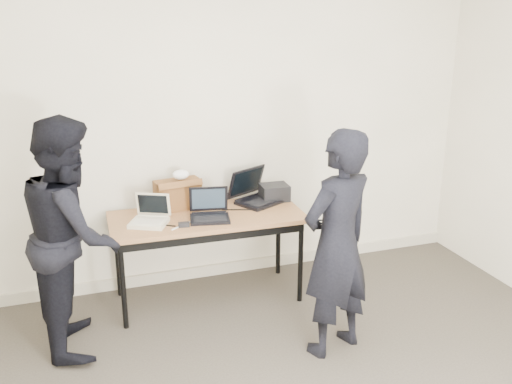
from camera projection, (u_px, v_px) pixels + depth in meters
name	position (u px, v px, depth m)	size (l,w,h in m)	color
room	(346.00, 214.00, 2.66)	(4.60, 4.60, 2.80)	#3D372F
desk	(207.00, 223.00, 4.45)	(1.52, 0.69, 0.72)	#905F37
laptop_beige	(150.00, 218.00, 4.27)	(0.35, 0.35, 0.21)	beige
laptop_center	(209.00, 211.00, 4.38)	(0.35, 0.34, 0.23)	black
laptop_right	(256.00, 194.00, 4.75)	(0.49, 0.48, 0.27)	black
leather_satchel	(178.00, 194.00, 4.55)	(0.38, 0.22, 0.25)	brown
tissue	(181.00, 175.00, 4.51)	(0.13, 0.10, 0.08)	white
equipment_box	(274.00, 192.00, 4.78)	(0.23, 0.19, 0.13)	black
power_brick	(184.00, 225.00, 4.21)	(0.08, 0.05, 0.03)	black
cables	(212.00, 216.00, 4.41)	(1.14, 0.44, 0.01)	silver
person_typist	(337.00, 245.00, 3.74)	(0.57, 0.37, 1.56)	black
person_observer	(72.00, 234.00, 3.84)	(0.79, 0.61, 1.62)	black
baseboard	(223.00, 268.00, 5.08)	(4.50, 0.03, 0.10)	#BCB49C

